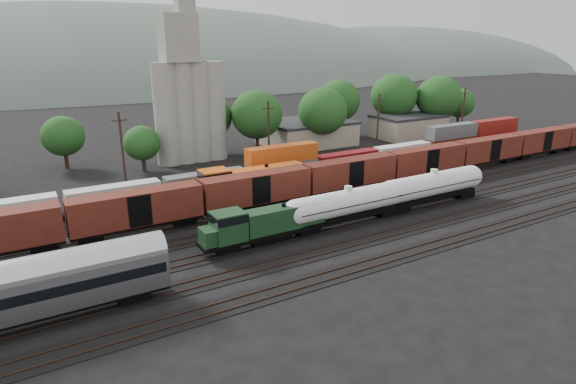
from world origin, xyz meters
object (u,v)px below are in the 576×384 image
green_locomotive (262,224)px  grain_silo (189,100)px  passenger_coach (1,294)px  tank_car_a (348,203)px  orange_locomotive (246,182)px

green_locomotive → grain_silo: size_ratio=0.55×
passenger_coach → grain_silo: grain_silo is taller
tank_car_a → passenger_coach: size_ratio=0.71×
passenger_coach → orange_locomotive: size_ratio=1.31×
green_locomotive → orange_locomotive: orange_locomotive is taller
green_locomotive → tank_car_a: 11.76m
tank_car_a → grain_silo: 42.16m
green_locomotive → passenger_coach: (-24.71, -5.00, 1.01)m
green_locomotive → grain_silo: 42.50m
green_locomotive → grain_silo: grain_silo is taller
tank_car_a → orange_locomotive: orange_locomotive is taller
orange_locomotive → grain_silo: bearing=86.9°
tank_car_a → grain_silo: bearing=96.8°
tank_car_a → grain_silo: (-4.89, 41.00, 8.50)m
tank_car_a → passenger_coach: passenger_coach is taller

